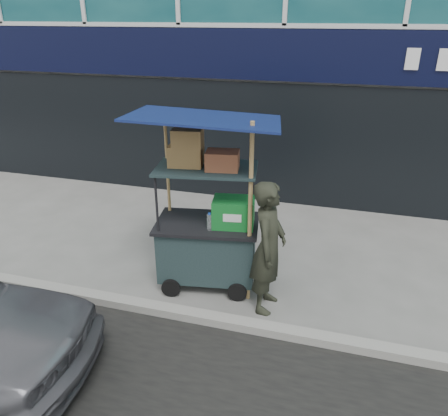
% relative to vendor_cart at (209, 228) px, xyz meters
% --- Properties ---
extents(ground, '(80.00, 80.00, 0.00)m').
position_rel_vendor_cart_xyz_m(ground, '(0.42, -0.67, -0.88)').
color(ground, '#63635E').
rests_on(ground, ground).
extents(curb, '(80.00, 0.18, 0.12)m').
position_rel_vendor_cart_xyz_m(curb, '(0.42, -0.87, -0.82)').
color(curb, gray).
rests_on(curb, ground).
extents(vendor_cart, '(2.06, 1.60, 2.52)m').
position_rel_vendor_cart_xyz_m(vendor_cart, '(0.00, 0.00, 0.00)').
color(vendor_cart, '#182828').
rests_on(vendor_cart, ground).
extents(vendor_man, '(0.46, 0.67, 1.78)m').
position_rel_vendor_cart_xyz_m(vendor_man, '(0.90, -0.32, 0.01)').
color(vendor_man, '#25281D').
rests_on(vendor_man, ground).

